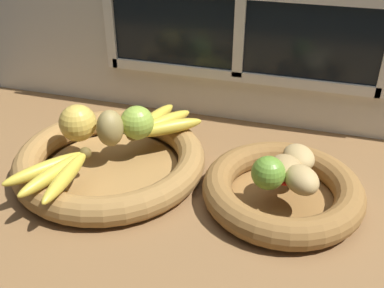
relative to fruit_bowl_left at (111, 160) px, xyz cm
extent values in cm
cube|color=brown|center=(19.70, 1.48, -4.06)|extent=(140.00, 90.00, 3.00)
cube|color=silver|center=(19.70, 31.48, 24.94)|extent=(140.00, 3.00, 55.00)
cube|color=white|center=(19.70, 28.98, 9.44)|extent=(64.00, 1.20, 2.40)
cylinder|color=olive|center=(0.00, 0.00, -2.06)|extent=(27.28, 27.28, 1.00)
torus|color=olive|center=(0.00, 0.00, 0.19)|extent=(38.76, 38.76, 5.49)
cylinder|color=brown|center=(34.83, 0.00, -2.06)|extent=(19.79, 19.79, 1.00)
torus|color=brown|center=(34.83, 0.00, 0.19)|extent=(29.63, 29.63, 5.49)
sphere|color=#8CAD3D|center=(3.90, 5.60, 6.45)|extent=(7.05, 7.05, 7.05)
sphere|color=gold|center=(-7.34, 1.97, 6.77)|extent=(7.67, 7.67, 7.67)
ellipsoid|color=olive|center=(-0.14, 1.95, 6.72)|extent=(6.20, 6.89, 7.59)
ellipsoid|color=gold|center=(-6.83, -11.70, 4.26)|extent=(10.89, 14.85, 2.65)
ellipsoid|color=gold|center=(-4.51, -12.72, 4.26)|extent=(6.59, 16.12, 2.65)
ellipsoid|color=gold|center=(-1.98, -12.96, 4.26)|extent=(3.68, 16.11, 2.65)
sphere|color=brown|center=(-2.50, -4.99, 4.26)|extent=(2.39, 2.39, 2.39)
ellipsoid|color=gold|center=(9.30, 9.09, 4.38)|extent=(13.79, 12.10, 2.89)
ellipsoid|color=gold|center=(7.37, 10.77, 4.38)|extent=(10.56, 14.73, 2.89)
ellipsoid|color=gold|center=(5.01, 11.72, 4.38)|extent=(6.18, 15.76, 2.89)
sphere|color=brown|center=(3.33, 4.16, 4.38)|extent=(2.60, 2.60, 2.60)
ellipsoid|color=tan|center=(36.79, 4.31, 4.95)|extent=(8.05, 9.01, 4.04)
ellipsoid|color=tan|center=(37.97, -3.14, 5.19)|extent=(8.50, 8.87, 4.52)
ellipsoid|color=#A38451|center=(34.83, 0.00, 4.96)|extent=(7.60, 8.37, 4.07)
sphere|color=olive|center=(32.30, -3.80, 5.91)|extent=(5.95, 5.95, 5.95)
cone|color=red|center=(35.21, -3.07, 3.86)|extent=(10.17, 2.54, 1.86)
camera|label=1|loc=(37.84, -67.02, 48.87)|focal=41.01mm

